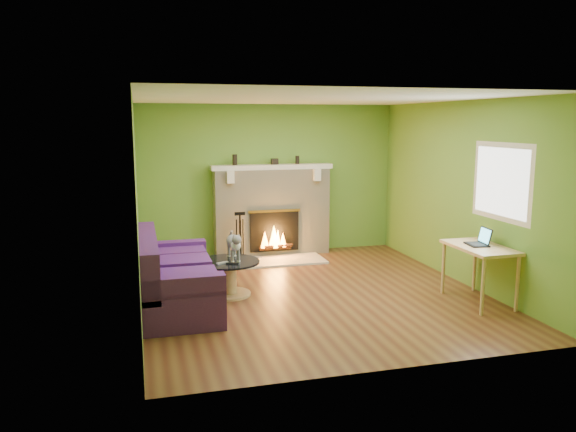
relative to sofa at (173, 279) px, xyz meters
name	(u,v)px	position (x,y,z in m)	size (l,w,h in m)	color
floor	(311,292)	(1.86, 0.09, -0.36)	(5.00, 5.00, 0.00)	#522817
ceiling	(313,99)	(1.86, 0.09, 2.24)	(5.00, 5.00, 0.00)	white
wall_back	(269,180)	(1.86, 2.59, 0.94)	(5.00, 5.00, 0.00)	#639631
wall_front	(395,234)	(1.86, -2.41, 0.94)	(5.00, 5.00, 0.00)	#639631
wall_left	(137,205)	(-0.39, 0.09, 0.94)	(5.00, 5.00, 0.00)	#639631
wall_right	(462,193)	(4.11, 0.09, 0.94)	(5.00, 5.00, 0.00)	#639631
window_frame	(502,182)	(4.10, -0.81, 1.19)	(1.20, 1.20, 0.00)	silver
window_pane	(501,182)	(4.09, -0.81, 1.19)	(1.06, 1.06, 0.00)	white
fireplace	(272,211)	(1.86, 2.41, 0.42)	(2.10, 0.46, 1.58)	#BCB69C
hearth	(279,260)	(1.86, 1.89, -0.34)	(1.50, 0.75, 0.03)	beige
mantel	(272,167)	(1.86, 2.39, 1.18)	(2.10, 0.28, 0.08)	silver
sofa	(173,279)	(0.00, 0.00, 0.00)	(0.93, 2.05, 0.92)	#44185E
coffee_table	(229,275)	(0.75, 0.27, -0.08)	(0.84, 0.84, 0.47)	tan
desk	(480,253)	(3.81, -0.86, 0.30)	(0.58, 1.00, 0.74)	tan
cat	(234,245)	(0.83, 0.32, 0.32)	(0.23, 0.64, 0.40)	slate
remote_silver	(222,263)	(0.65, 0.15, 0.13)	(0.17, 0.04, 0.02)	#969799
remote_black	(232,263)	(0.77, 0.09, 0.12)	(0.16, 0.04, 0.02)	black
laptop	(477,237)	(3.79, -0.81, 0.50)	(0.26, 0.30, 0.23)	black
fire_tools	(240,236)	(1.23, 2.04, 0.08)	(0.22, 0.22, 0.81)	black
mantel_vase_left	(235,160)	(1.22, 2.42, 1.31)	(0.08, 0.08, 0.18)	black
mantel_vase_right	(297,160)	(2.32, 2.42, 1.29)	(0.07, 0.07, 0.14)	black
mantel_box	(275,161)	(1.91, 2.42, 1.27)	(0.12, 0.08, 0.10)	black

